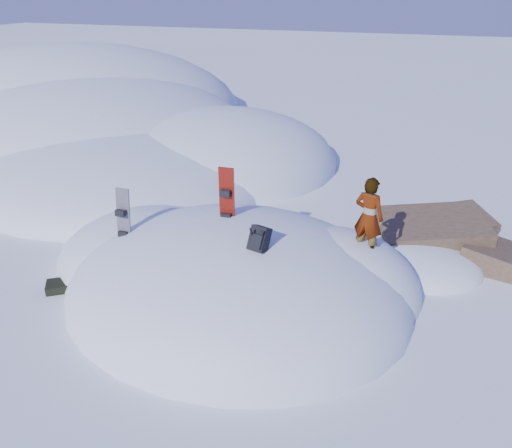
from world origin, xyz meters
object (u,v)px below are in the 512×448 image
(snowboard_dark, at_px, (123,225))
(person, at_px, (369,217))
(backpack, at_px, (259,239))
(snowboard_red, at_px, (227,207))

(snowboard_dark, distance_m, person, 4.84)
(backpack, bearing_deg, snowboard_red, 149.81)
(snowboard_red, distance_m, person, 2.78)
(snowboard_dark, xyz_separation_m, backpack, (2.99, -0.26, 0.34))
(snowboard_red, bearing_deg, person, 4.58)
(backpack, distance_m, person, 2.18)
(snowboard_red, height_order, person, person)
(snowboard_red, bearing_deg, snowboard_dark, -159.26)
(backpack, bearing_deg, snowboard_dark, -170.08)
(backpack, bearing_deg, person, 53.23)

